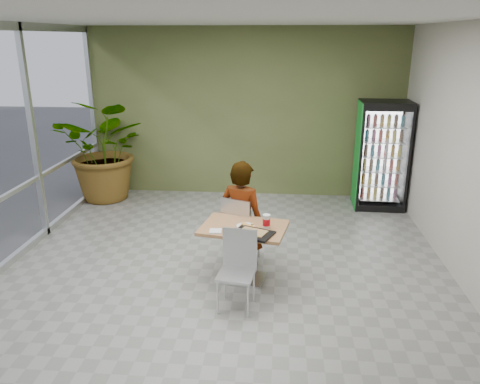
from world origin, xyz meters
name	(u,v)px	position (x,y,z in m)	size (l,w,h in m)	color
ground	(224,277)	(0.00, 0.00, 0.00)	(7.00, 7.00, 0.00)	gray
room_envelope	(222,159)	(0.00, 0.00, 1.60)	(6.00, 7.00, 3.20)	beige
dining_table	(244,242)	(0.26, -0.05, 0.54)	(1.16, 0.91, 0.75)	#9D7B43
chair_far	(239,225)	(0.16, 0.43, 0.56)	(0.55, 0.56, 0.96)	silver
chair_near	(238,262)	(0.24, -0.62, 0.54)	(0.46, 0.46, 0.92)	silver
seated_woman	(242,223)	(0.19, 0.48, 0.58)	(0.65, 0.42, 1.76)	black
pizza_plate	(245,225)	(0.28, -0.06, 0.77)	(0.31, 0.24, 0.03)	silver
soda_cup	(266,221)	(0.55, -0.06, 0.83)	(0.10, 0.10, 0.17)	silver
napkin_stack	(215,231)	(-0.06, -0.25, 0.76)	(0.15, 0.15, 0.02)	silver
cafeteria_tray	(253,234)	(0.39, -0.30, 0.76)	(0.46, 0.34, 0.03)	black
beverage_fridge	(381,155)	(2.52, 2.94, 0.97)	(0.91, 0.70, 1.94)	black
potted_plant	(107,150)	(-2.57, 2.95, 0.98)	(1.76, 1.52, 1.95)	#39712D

